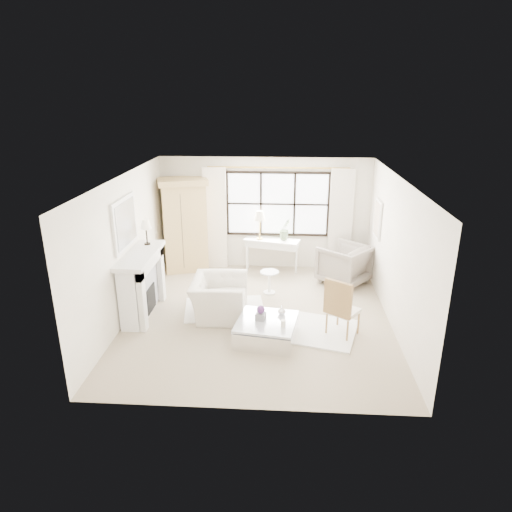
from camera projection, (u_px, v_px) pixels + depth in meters
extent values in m
plane|color=tan|center=(258.00, 317.00, 8.86)|extent=(5.50, 5.50, 0.00)
plane|color=white|center=(258.00, 178.00, 7.94)|extent=(5.50, 5.50, 0.00)
plane|color=white|center=(265.00, 214.00, 10.98)|extent=(5.00, 0.00, 5.00)
plane|color=silver|center=(246.00, 322.00, 5.82)|extent=(5.00, 0.00, 5.00)
plane|color=white|center=(125.00, 248.00, 8.55)|extent=(0.00, 5.50, 5.50)
plane|color=white|center=(396.00, 254.00, 8.25)|extent=(0.00, 5.50, 5.50)
cube|color=white|center=(278.00, 204.00, 10.86)|extent=(2.40, 0.02, 1.50)
cylinder|color=#AF883D|center=(278.00, 168.00, 10.51)|extent=(3.30, 0.04, 0.04)
cube|color=white|center=(215.00, 219.00, 11.00)|extent=(0.55, 0.10, 2.47)
cube|color=silver|center=(340.00, 221.00, 10.82)|extent=(0.55, 0.10, 2.47)
cube|color=silver|center=(140.00, 286.00, 8.80)|extent=(0.34, 1.50, 1.18)
cube|color=silver|center=(149.00, 289.00, 8.81)|extent=(0.03, 1.22, 0.97)
cube|color=black|center=(150.00, 299.00, 8.88)|extent=(0.06, 0.52, 0.50)
cube|color=silver|center=(139.00, 255.00, 8.58)|extent=(0.58, 1.66, 0.08)
cube|color=white|center=(124.00, 223.00, 8.38)|extent=(0.05, 1.15, 0.95)
cube|color=#B5B9C1|center=(126.00, 223.00, 8.38)|extent=(0.02, 1.00, 0.80)
cube|color=white|center=(378.00, 219.00, 9.78)|extent=(0.04, 0.62, 0.82)
cube|color=beige|center=(377.00, 219.00, 9.78)|extent=(0.01, 0.52, 0.72)
cylinder|color=black|center=(147.00, 244.00, 9.05)|extent=(0.12, 0.12, 0.03)
cylinder|color=black|center=(147.00, 236.00, 8.99)|extent=(0.03, 0.03, 0.30)
cone|color=#F9EBCC|center=(146.00, 224.00, 8.91)|extent=(0.22, 0.22, 0.18)
cube|color=tan|center=(185.00, 228.00, 10.89)|extent=(1.13, 0.88, 2.10)
cube|color=tan|center=(182.00, 181.00, 10.51)|extent=(1.28, 1.01, 0.14)
cube|color=white|center=(272.00, 244.00, 10.92)|extent=(1.30, 0.70, 0.14)
cube|color=white|center=(272.00, 241.00, 10.89)|extent=(1.37, 0.75, 0.06)
cylinder|color=#B89440|center=(260.00, 238.00, 10.90)|extent=(0.14, 0.14, 0.03)
cylinder|color=#B89440|center=(260.00, 229.00, 10.82)|extent=(0.02, 0.02, 0.46)
cone|color=beige|center=(260.00, 216.00, 10.71)|extent=(0.28, 0.28, 0.22)
imported|color=#526745|center=(285.00, 229.00, 10.78)|extent=(0.37, 0.35, 0.53)
cylinder|color=white|center=(269.00, 292.00, 9.90)|extent=(0.26, 0.26, 0.03)
cylinder|color=white|center=(269.00, 282.00, 9.82)|extent=(0.06, 0.06, 0.44)
cylinder|color=white|center=(270.00, 272.00, 9.73)|extent=(0.40, 0.40, 0.03)
cube|color=white|center=(225.00, 309.00, 9.16)|extent=(1.72, 1.34, 0.03)
cube|color=white|center=(310.00, 329.00, 8.37)|extent=(1.90, 1.61, 0.03)
imported|color=beige|center=(219.00, 298.00, 8.79)|extent=(1.02, 1.17, 0.75)
imported|color=gray|center=(344.00, 264.00, 10.30)|extent=(1.36, 1.36, 0.89)
cube|color=white|center=(343.00, 311.00, 8.08)|extent=(0.66, 0.65, 0.07)
cube|color=#A17843|center=(338.00, 299.00, 7.80)|extent=(0.42, 0.32, 0.60)
cube|color=white|center=(266.00, 332.00, 7.98)|extent=(1.14, 1.14, 0.32)
cube|color=silver|center=(267.00, 321.00, 7.92)|extent=(1.14, 1.14, 0.04)
cube|color=slate|center=(261.00, 316.00, 7.92)|extent=(0.20, 0.20, 0.12)
sphere|color=#552968|center=(261.00, 309.00, 7.87)|extent=(0.14, 0.14, 0.14)
cylinder|color=white|center=(283.00, 323.00, 7.68)|extent=(0.09, 0.09, 0.12)
imported|color=silver|center=(282.00, 311.00, 8.10)|extent=(0.18, 0.18, 0.15)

